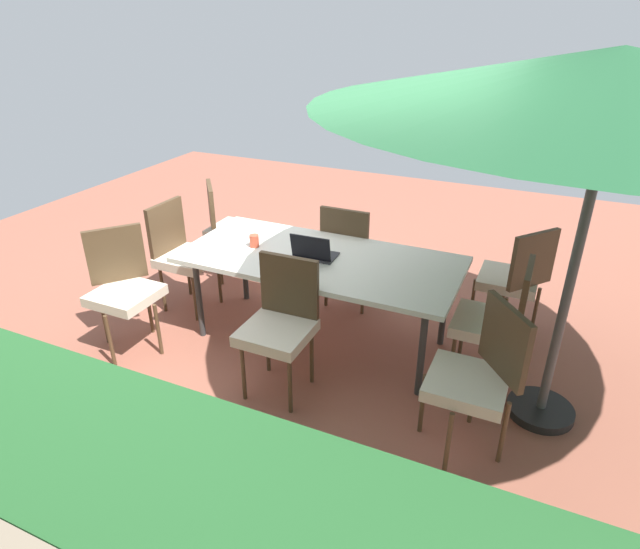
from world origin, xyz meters
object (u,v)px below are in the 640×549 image
at_px(dining_table, 320,263).
at_px(cup, 254,241).
at_px(chair_east, 182,251).
at_px(chair_northwest, 478,373).
at_px(chair_north, 281,321).
at_px(chair_west, 497,318).
at_px(patio_umbrella, 618,80).
at_px(chair_southeast, 228,225).
at_px(chair_southwest, 515,276).
at_px(chair_south, 350,250).
at_px(chair_northeast, 123,285).
at_px(laptop, 314,253).

relative_size(dining_table, cup, 21.52).
bearing_deg(chair_east, chair_northwest, -103.19).
bearing_deg(chair_north, cup, 130.65).
xyz_separation_m(chair_west, chair_northwest, (0.02, 0.70, 0.00)).
distance_m(patio_umbrella, chair_southeast, 3.61).
bearing_deg(chair_southeast, chair_northwest, -156.50).
distance_m(chair_southwest, chair_southeast, 2.74).
xyz_separation_m(patio_umbrella, chair_south, (1.76, -0.88, -1.61)).
bearing_deg(chair_east, chair_northeast, -179.27).
bearing_deg(chair_southwest, chair_north, -6.22).
bearing_deg(laptop, cup, -2.39).
bearing_deg(chair_north, chair_northeast, -179.82).
bearing_deg(dining_table, chair_northwest, 152.28).
xyz_separation_m(dining_table, chair_south, (0.01, -0.66, -0.16)).
distance_m(chair_southeast, chair_east, 0.71).
height_order(chair_southeast, chair_east, same).
bearing_deg(patio_umbrella, chair_northwest, 50.86).
bearing_deg(chair_west, chair_south, -116.29).
height_order(dining_table, chair_north, chair_north).
height_order(dining_table, patio_umbrella, patio_umbrella).
xyz_separation_m(patio_umbrella, chair_east, (3.11, -0.23, -1.61)).
relative_size(chair_southeast, chair_east, 1.00).
bearing_deg(cup, patio_umbrella, 175.59).
relative_size(chair_southeast, laptop, 2.98).
xyz_separation_m(chair_north, chair_southeast, (1.34, -1.39, 0.00)).
distance_m(chair_west, chair_east, 2.73).
bearing_deg(chair_south, cup, 51.37).
bearing_deg(dining_table, patio_umbrella, 173.06).
relative_size(chair_northwest, chair_east, 1.00).
distance_m(chair_south, laptop, 0.74).
xyz_separation_m(chair_northwest, chair_east, (2.71, -0.73, 0.00)).
distance_m(chair_west, chair_northwest, 0.70).
xyz_separation_m(chair_east, laptop, (-1.33, 0.05, 0.25)).
bearing_deg(chair_southwest, chair_northwest, 36.67).
bearing_deg(patio_umbrella, chair_southeast, -16.85).
height_order(chair_southwest, cup, chair_southwest).
relative_size(chair_southeast, chair_northwest, 1.00).
height_order(laptop, cup, laptop).
relative_size(chair_north, chair_west, 1.00).
distance_m(chair_south, chair_northwest, 1.93).
relative_size(laptop, cup, 3.27).
relative_size(patio_umbrella, chair_northeast, 3.23).
xyz_separation_m(chair_south, cup, (0.56, 0.70, 0.26)).
bearing_deg(chair_south, chair_southwest, -177.00).
bearing_deg(chair_west, chair_southwest, 177.08).
height_order(dining_table, chair_southeast, chair_southeast).
distance_m(chair_south, chair_southeast, 1.33).
bearing_deg(chair_west, chair_southeast, -105.30).
height_order(chair_northeast, chair_west, same).
xyz_separation_m(chair_south, chair_southwest, (-1.41, -0.07, 0.00)).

